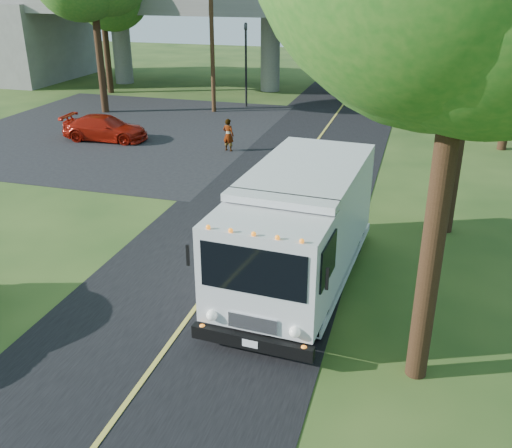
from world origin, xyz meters
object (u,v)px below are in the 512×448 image
at_px(step_van, 299,225).
at_px(red_sedan, 105,128).
at_px(pedestrian, 228,135).
at_px(traffic_signal, 246,56).
at_px(utility_pole, 212,35).

bearing_deg(step_van, red_sedan, 140.61).
bearing_deg(red_sedan, pedestrian, -94.73).
xyz_separation_m(traffic_signal, pedestrian, (2.20, -10.06, -2.40)).
bearing_deg(utility_pole, pedestrian, -65.33).
xyz_separation_m(traffic_signal, step_van, (8.20, -21.81, -1.48)).
bearing_deg(traffic_signal, pedestrian, -77.66).
distance_m(step_van, red_sedan, 17.48).
bearing_deg(step_van, pedestrian, 120.67).
bearing_deg(utility_pole, traffic_signal, 53.13).
bearing_deg(step_van, traffic_signal, 114.23).
height_order(step_van, red_sedan, step_van).
height_order(traffic_signal, utility_pole, utility_pole).
distance_m(utility_pole, red_sedan, 9.36).
relative_size(red_sedan, pedestrian, 2.75).
bearing_deg(pedestrian, traffic_signal, -64.36).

